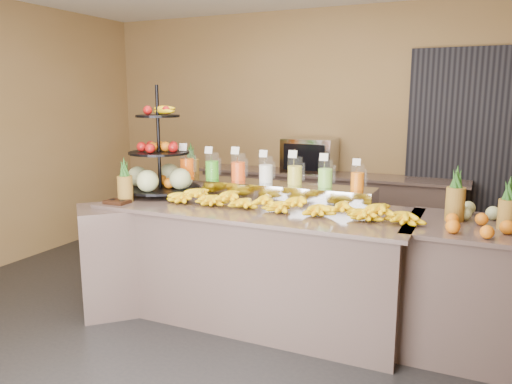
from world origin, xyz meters
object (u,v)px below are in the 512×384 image
Objects in this scene: fruit_stand at (164,168)px; right_fruit_pile at (476,217)px; pitcher_tray at (266,191)px; banana_heap at (284,201)px; oven_warmer at (310,155)px; condiment_caddy at (117,202)px.

right_fruit_pile is at bearing 6.73° from fruit_stand.
fruit_stand reaches higher than right_fruit_pile.
pitcher_tray is 0.46m from banana_heap.
fruit_stand is at bearing 177.80° from right_fruit_pile.
banana_heap is 2.07m from oven_warmer.
condiment_caddy is 0.41× the size of right_fruit_pile.
banana_heap is at bearing -48.64° from pitcher_tray.
pitcher_tray is at bearing 19.04° from fruit_stand.
pitcher_tray is 4.07× the size of right_fruit_pile.
oven_warmer is at bearing 95.77° from pitcher_tray.
banana_heap is at bearing -77.79° from oven_warmer.
fruit_stand is 1.64× the size of oven_warmer.
pitcher_tray is 1.24m from condiment_caddy.
condiment_caddy is (-1.05, -0.65, -0.06)m from pitcher_tray.
condiment_caddy is at bearing -167.33° from banana_heap.
oven_warmer is at bearing 76.70° from fruit_stand.
fruit_stand is at bearing 171.69° from banana_heap.
condiment_caddy is at bearing -148.50° from pitcher_tray.
fruit_stand is 2.13× the size of right_fruit_pile.
fruit_stand reaches higher than pitcher_tray.
condiment_caddy is at bearing -111.86° from oven_warmer.
fruit_stand is at bearing -169.88° from pitcher_tray.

